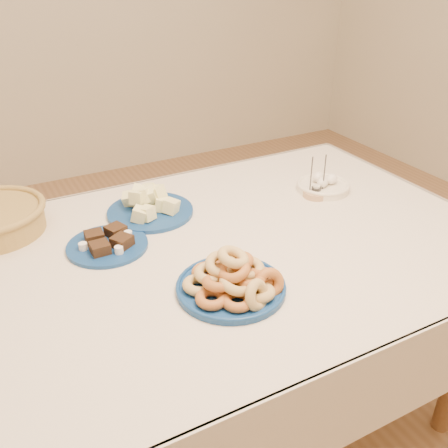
{
  "coord_description": "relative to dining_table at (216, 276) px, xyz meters",
  "views": [
    {
      "loc": [
        -0.57,
        -1.11,
        1.52
      ],
      "look_at": [
        0.0,
        -0.05,
        0.85
      ],
      "focal_mm": 40.0,
      "sensor_mm": 36.0,
      "label": 1
    }
  ],
  "objects": [
    {
      "name": "candle_holder",
      "position": [
        0.47,
        0.14,
        0.12
      ],
      "size": [
        0.1,
        0.1,
        0.15
      ],
      "rotation": [
        0.0,
        0.0,
        -0.11
      ],
      "color": "tan",
      "rests_on": "dining_table"
    },
    {
      "name": "ground",
      "position": [
        0.0,
        0.0,
        -0.64
      ],
      "size": [
        5.0,
        5.0,
        0.0
      ],
      "primitive_type": "plane",
      "color": "#906644",
      "rests_on": "ground"
    },
    {
      "name": "egg_bowl",
      "position": [
        0.52,
        0.16,
        0.13
      ],
      "size": [
        0.25,
        0.25,
        0.06
      ],
      "rotation": [
        0.0,
        0.0,
        0.38
      ],
      "color": "#EFE6CF",
      "rests_on": "dining_table"
    },
    {
      "name": "donut_platter",
      "position": [
        -0.06,
        -0.21,
        0.14
      ],
      "size": [
        0.36,
        0.36,
        0.13
      ],
      "rotation": [
        0.0,
        0.0,
        0.34
      ],
      "color": "navy",
      "rests_on": "dining_table"
    },
    {
      "name": "brownie_plate",
      "position": [
        -0.28,
        0.15,
        0.12
      ],
      "size": [
        0.29,
        0.29,
        0.04
      ],
      "rotation": [
        0.0,
        0.0,
        0.24
      ],
      "color": "navy",
      "rests_on": "dining_table"
    },
    {
      "name": "dining_table",
      "position": [
        0.0,
        0.0,
        0.0
      ],
      "size": [
        1.71,
        1.11,
        0.75
      ],
      "color": "brown",
      "rests_on": "ground"
    },
    {
      "name": "melon_plate",
      "position": [
        -0.1,
        0.29,
        0.13
      ],
      "size": [
        0.31,
        0.31,
        0.1
      ],
      "rotation": [
        0.0,
        0.0,
        0.11
      ],
      "color": "navy",
      "rests_on": "dining_table"
    }
  ]
}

